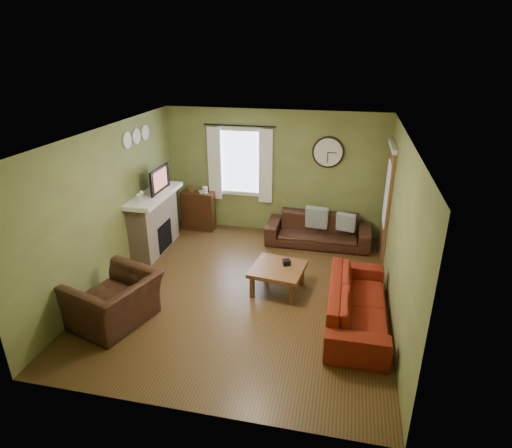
% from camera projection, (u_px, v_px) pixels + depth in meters
% --- Properties ---
extents(floor, '(4.60, 5.20, 0.00)m').
position_uv_depth(floor, '(245.00, 291.00, 7.12)').
color(floor, '#4C341A').
rests_on(floor, ground).
extents(ceiling, '(4.60, 5.20, 0.00)m').
position_uv_depth(ceiling, '(243.00, 134.00, 6.10)').
color(ceiling, white).
rests_on(ceiling, ground).
extents(wall_left, '(0.00, 5.20, 2.60)m').
position_uv_depth(wall_left, '(109.00, 207.00, 7.06)').
color(wall_left, olive).
rests_on(wall_left, ground).
extents(wall_right, '(0.00, 5.20, 2.60)m').
position_uv_depth(wall_right, '(399.00, 231.00, 6.16)').
color(wall_right, olive).
rests_on(wall_right, ground).
extents(wall_back, '(4.60, 0.00, 2.60)m').
position_uv_depth(wall_back, '(274.00, 173.00, 8.95)').
color(wall_back, olive).
rests_on(wall_back, ground).
extents(wall_front, '(4.60, 0.00, 2.60)m').
position_uv_depth(wall_front, '(182.00, 314.00, 4.27)').
color(wall_front, olive).
rests_on(wall_front, ground).
extents(fireplace, '(0.40, 1.40, 1.10)m').
position_uv_depth(fireplace, '(154.00, 224.00, 8.35)').
color(fireplace, tan).
rests_on(fireplace, floor).
extents(firebox, '(0.04, 0.60, 0.55)m').
position_uv_depth(firebox, '(164.00, 236.00, 8.41)').
color(firebox, black).
rests_on(firebox, fireplace).
extents(mantel, '(0.58, 1.60, 0.08)m').
position_uv_depth(mantel, '(153.00, 195.00, 8.11)').
color(mantel, white).
rests_on(mantel, fireplace).
extents(tv, '(0.08, 0.60, 0.35)m').
position_uv_depth(tv, '(156.00, 182.00, 8.16)').
color(tv, black).
rests_on(tv, mantel).
extents(tv_screen, '(0.02, 0.62, 0.36)m').
position_uv_depth(tv_screen, '(160.00, 180.00, 8.12)').
color(tv_screen, '#994C3F').
rests_on(tv_screen, mantel).
extents(medallion_left, '(0.28, 0.28, 0.03)m').
position_uv_depth(medallion_left, '(127.00, 140.00, 7.41)').
color(medallion_left, white).
rests_on(medallion_left, wall_left).
extents(medallion_mid, '(0.28, 0.28, 0.03)m').
position_uv_depth(medallion_mid, '(136.00, 136.00, 7.72)').
color(medallion_mid, white).
rests_on(medallion_mid, wall_left).
extents(medallion_right, '(0.28, 0.28, 0.03)m').
position_uv_depth(medallion_right, '(145.00, 133.00, 8.04)').
color(medallion_right, white).
rests_on(medallion_right, wall_left).
extents(window_pane, '(1.00, 0.02, 1.30)m').
position_uv_depth(window_pane, '(241.00, 162.00, 8.99)').
color(window_pane, silver).
rests_on(window_pane, wall_back).
extents(curtain_rod, '(0.03, 0.03, 1.50)m').
position_uv_depth(curtain_rod, '(239.00, 126.00, 8.60)').
color(curtain_rod, black).
rests_on(curtain_rod, wall_back).
extents(curtain_left, '(0.28, 0.04, 1.55)m').
position_uv_depth(curtain_left, '(215.00, 164.00, 9.03)').
color(curtain_left, white).
rests_on(curtain_left, wall_back).
extents(curtain_right, '(0.28, 0.04, 1.55)m').
position_uv_depth(curtain_right, '(266.00, 167.00, 8.81)').
color(curtain_right, white).
rests_on(curtain_right, wall_back).
extents(wall_clock, '(0.64, 0.06, 0.64)m').
position_uv_depth(wall_clock, '(328.00, 152.00, 8.49)').
color(wall_clock, white).
rests_on(wall_clock, wall_back).
extents(door, '(0.05, 0.90, 2.10)m').
position_uv_depth(door, '(387.00, 204.00, 7.93)').
color(door, brown).
rests_on(door, floor).
extents(bookshelf, '(0.71, 0.30, 0.84)m').
position_uv_depth(bookshelf, '(198.00, 211.00, 9.34)').
color(bookshelf, '#361B0C').
rests_on(bookshelf, floor).
extents(book, '(0.23, 0.25, 0.02)m').
position_uv_depth(book, '(199.00, 187.00, 9.12)').
color(book, brown).
rests_on(book, bookshelf).
extents(sofa_brown, '(2.07, 0.81, 0.61)m').
position_uv_depth(sofa_brown, '(318.00, 230.00, 8.68)').
color(sofa_brown, '#311911').
rests_on(sofa_brown, floor).
extents(pillow_left, '(0.38, 0.20, 0.36)m').
position_uv_depth(pillow_left, '(346.00, 222.00, 8.42)').
color(pillow_left, '#8E9CA2').
rests_on(pillow_left, sofa_brown).
extents(pillow_right, '(0.45, 0.18, 0.44)m').
position_uv_depth(pillow_right, '(317.00, 218.00, 8.64)').
color(pillow_right, '#8E9CA2').
rests_on(pillow_right, sofa_brown).
extents(sofa_red, '(0.84, 2.14, 0.62)m').
position_uv_depth(sofa_red, '(357.00, 303.00, 6.21)').
color(sofa_red, maroon).
rests_on(sofa_red, floor).
extents(armchair, '(1.29, 1.38, 0.74)m').
position_uv_depth(armchair, '(115.00, 301.00, 6.18)').
color(armchair, '#311911').
rests_on(armchair, floor).
extents(coffee_table, '(0.92, 0.92, 0.44)m').
position_uv_depth(coffee_table, '(278.00, 279.00, 7.04)').
color(coffee_table, brown).
rests_on(coffee_table, floor).
extents(tissue_box, '(0.16, 0.16, 0.09)m').
position_uv_depth(tissue_box, '(286.00, 267.00, 7.05)').
color(tissue_box, black).
rests_on(tissue_box, coffee_table).
extents(wine_glass_a, '(0.07, 0.07, 0.19)m').
position_uv_depth(wine_glass_a, '(139.00, 199.00, 7.52)').
color(wine_glass_a, white).
rests_on(wine_glass_a, mantel).
extents(wine_glass_b, '(0.07, 0.07, 0.20)m').
position_uv_depth(wine_glass_b, '(142.00, 196.00, 7.63)').
color(wine_glass_b, white).
rests_on(wine_glass_b, mantel).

